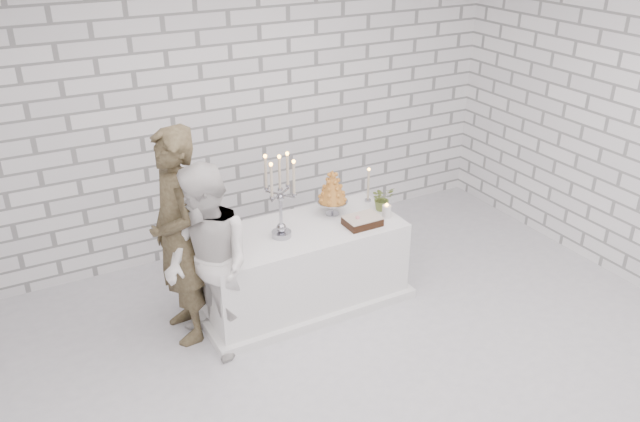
{
  "coord_description": "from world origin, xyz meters",
  "views": [
    {
      "loc": [
        -2.16,
        -3.28,
        3.36
      ],
      "look_at": [
        0.08,
        0.84,
        1.05
      ],
      "focal_mm": 35.79,
      "sensor_mm": 36.0,
      "label": 1
    }
  ],
  "objects_px": {
    "bride": "(208,265)",
    "candelabra": "(280,197)",
    "cake_table": "(302,266)",
    "croquembouche": "(332,192)",
    "groom": "(178,237)"
  },
  "relations": [
    {
      "from": "groom",
      "to": "candelabra",
      "type": "bearing_deg",
      "value": 82.06
    },
    {
      "from": "croquembouche",
      "to": "cake_table",
      "type": "bearing_deg",
      "value": -162.13
    },
    {
      "from": "bride",
      "to": "candelabra",
      "type": "relative_size",
      "value": 2.17
    },
    {
      "from": "bride",
      "to": "candelabra",
      "type": "xyz_separation_m",
      "value": [
        0.74,
        0.25,
        0.31
      ]
    },
    {
      "from": "groom",
      "to": "candelabra",
      "type": "xyz_separation_m",
      "value": [
        0.87,
        -0.09,
        0.2
      ]
    },
    {
      "from": "croquembouche",
      "to": "candelabra",
      "type": "bearing_deg",
      "value": -164.45
    },
    {
      "from": "candelabra",
      "to": "croquembouche",
      "type": "relative_size",
      "value": 1.7
    },
    {
      "from": "cake_table",
      "to": "croquembouche",
      "type": "xyz_separation_m",
      "value": [
        0.38,
        0.12,
        0.6
      ]
    },
    {
      "from": "bride",
      "to": "candelabra",
      "type": "height_order",
      "value": "bride"
    },
    {
      "from": "groom",
      "to": "bride",
      "type": "distance_m",
      "value": 0.38
    },
    {
      "from": "bride",
      "to": "croquembouche",
      "type": "bearing_deg",
      "value": 96.79
    },
    {
      "from": "groom",
      "to": "bride",
      "type": "bearing_deg",
      "value": 17.93
    },
    {
      "from": "groom",
      "to": "candelabra",
      "type": "relative_size",
      "value": 2.46
    },
    {
      "from": "groom",
      "to": "croquembouche",
      "type": "height_order",
      "value": "groom"
    },
    {
      "from": "groom",
      "to": "croquembouche",
      "type": "bearing_deg",
      "value": 90.99
    }
  ]
}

